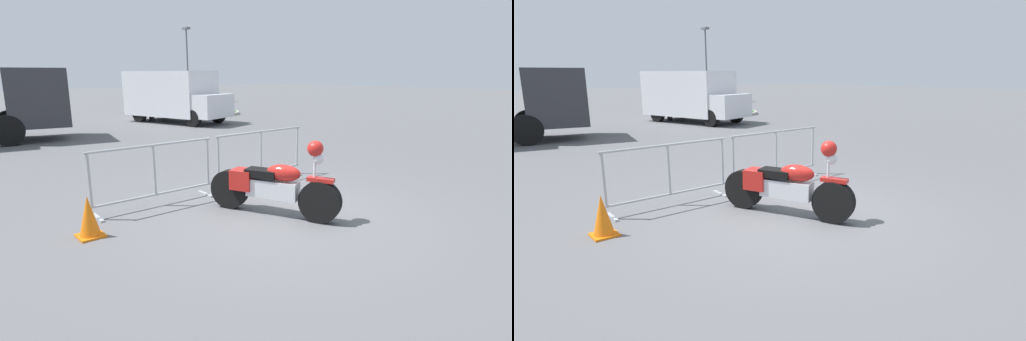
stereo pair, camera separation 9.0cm
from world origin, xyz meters
The scene contains 9 objects.
ground_plane centered at (0.00, 0.00, 0.00)m, with size 120.00×120.00×0.00m, color #5B5B5E.
motorcycle centered at (-0.14, 0.09, 0.48)m, with size 1.02×2.10×1.25m.
crowd_barrier_near centered at (-1.34, 1.71, 0.55)m, with size 2.22×0.49×1.07m.
crowd_barrier_far centered at (1.06, 1.71, 0.55)m, with size 2.22×0.49×1.07m.
delivery_van centered at (5.06, 12.14, 1.24)m, with size 3.28×5.35×2.31m.
pedestrian centered at (4.47, 13.32, 0.92)m, with size 0.44×0.44×1.69m.
planter_island centered at (8.18, 14.67, 0.42)m, with size 3.81×3.81×1.18m.
traffic_cone centered at (-2.66, 1.09, 0.29)m, with size 0.34×0.34×0.59m.
street_lamp centered at (13.02, 23.77, 3.71)m, with size 0.36×0.70×5.68m.
Camera 1 is at (-4.33, -4.30, 2.20)m, focal length 28.00 mm.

